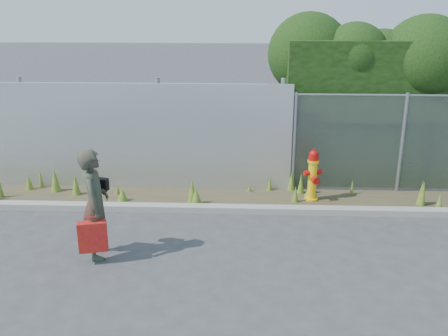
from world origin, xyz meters
TOP-DOWN VIEW (x-y plane):
  - ground at (0.00, 0.00)m, footprint 80.00×80.00m
  - curb at (0.00, 1.80)m, footprint 16.00×0.22m
  - weed_strip at (0.08, 2.43)m, footprint 16.00×1.27m
  - corrugated_fence at (-3.25, 3.01)m, footprint 8.50×0.21m
  - fire_hydrant at (1.38, 2.43)m, footprint 0.36×0.32m
  - woman at (-2.18, 0.06)m, footprint 0.50×0.68m
  - red_tote_bag at (-2.17, -0.19)m, footprint 0.42×0.15m
  - black_shoulder_bag at (-2.14, 0.27)m, footprint 0.25×0.10m

SIDE VIEW (x-z plane):
  - ground at x=0.00m, z-range 0.00..0.00m
  - curb at x=0.00m, z-range 0.00..0.12m
  - weed_strip at x=0.08m, z-range -0.15..0.40m
  - red_tote_bag at x=-2.17m, z-range 0.17..0.72m
  - fire_hydrant at x=1.38m, z-range -0.02..1.05m
  - woman at x=-2.18m, z-range 0.00..1.71m
  - black_shoulder_bag at x=-2.14m, z-range 1.00..1.19m
  - corrugated_fence at x=-3.25m, z-range -0.05..2.25m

